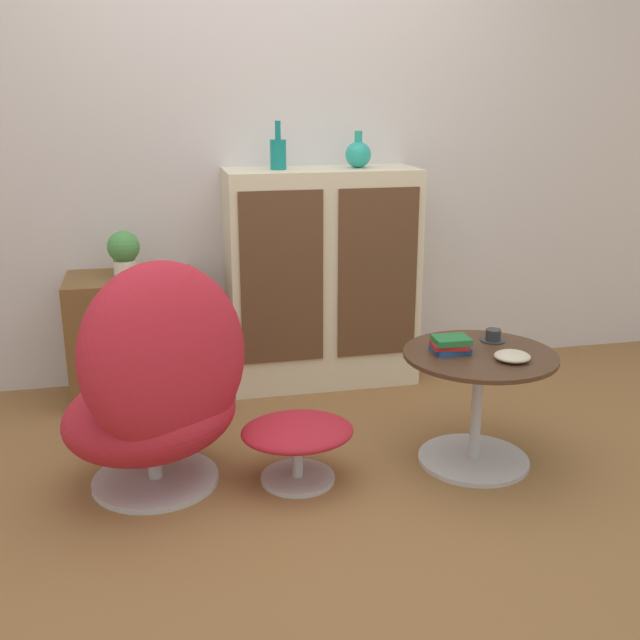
% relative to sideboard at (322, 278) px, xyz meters
% --- Properties ---
extents(ground_plane, '(12.00, 12.00, 0.00)m').
position_rel_sideboard_xyz_m(ground_plane, '(-0.27, -1.21, -0.57)').
color(ground_plane, olive).
extents(wall_back, '(6.40, 0.06, 2.60)m').
position_rel_sideboard_xyz_m(wall_back, '(-0.27, 0.23, 0.73)').
color(wall_back, silver).
rests_on(wall_back, ground_plane).
extents(sideboard, '(0.99, 0.40, 1.14)m').
position_rel_sideboard_xyz_m(sideboard, '(0.00, 0.00, 0.00)').
color(sideboard, beige).
rests_on(sideboard, ground_plane).
extents(tv_console, '(0.62, 0.44, 0.64)m').
position_rel_sideboard_xyz_m(tv_console, '(-0.99, -0.02, -0.25)').
color(tv_console, brown).
rests_on(tv_console, ground_plane).
extents(egg_chair, '(0.94, 0.92, 0.95)m').
position_rel_sideboard_xyz_m(egg_chair, '(-0.87, -1.02, -0.14)').
color(egg_chair, '#B7B7BC').
rests_on(egg_chair, ground_plane).
extents(ottoman, '(0.45, 0.38, 0.26)m').
position_rel_sideboard_xyz_m(ottoman, '(-0.35, -1.08, -0.38)').
color(ottoman, '#B7B7BC').
rests_on(ottoman, ground_plane).
extents(coffee_table, '(0.63, 0.63, 0.49)m').
position_rel_sideboard_xyz_m(coffee_table, '(0.41, -1.08, -0.27)').
color(coffee_table, '#B7B7BC').
rests_on(coffee_table, ground_plane).
extents(vase_leftmost, '(0.08, 0.08, 0.24)m').
position_rel_sideboard_xyz_m(vase_leftmost, '(-0.22, 0.00, 0.65)').
color(vase_leftmost, '#147A75').
rests_on(vase_leftmost, sideboard).
extents(vase_inner_left, '(0.13, 0.13, 0.18)m').
position_rel_sideboard_xyz_m(vase_inner_left, '(0.19, 0.00, 0.64)').
color(vase_inner_left, teal).
rests_on(vase_inner_left, sideboard).
extents(potted_plant, '(0.16, 0.16, 0.23)m').
position_rel_sideboard_xyz_m(potted_plant, '(-1.00, -0.01, 0.19)').
color(potted_plant, silver).
rests_on(potted_plant, tv_console).
extents(teacup, '(0.10, 0.10, 0.05)m').
position_rel_sideboard_xyz_m(teacup, '(0.53, -0.95, -0.06)').
color(teacup, '#2D2D33').
rests_on(teacup, coffee_table).
extents(book_stack, '(0.16, 0.13, 0.07)m').
position_rel_sideboard_xyz_m(book_stack, '(0.30, -1.05, -0.05)').
color(book_stack, '#1E478C').
rests_on(book_stack, coffee_table).
extents(bowl, '(0.14, 0.14, 0.04)m').
position_rel_sideboard_xyz_m(bowl, '(0.50, -1.20, -0.06)').
color(bowl, beige).
rests_on(bowl, coffee_table).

